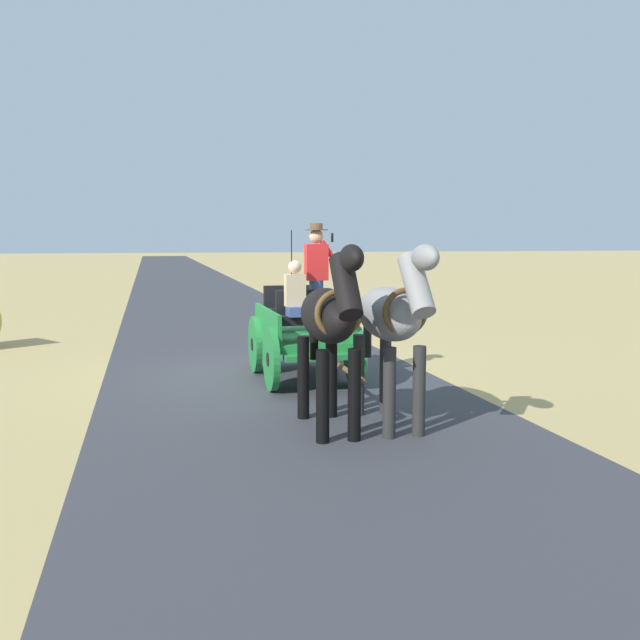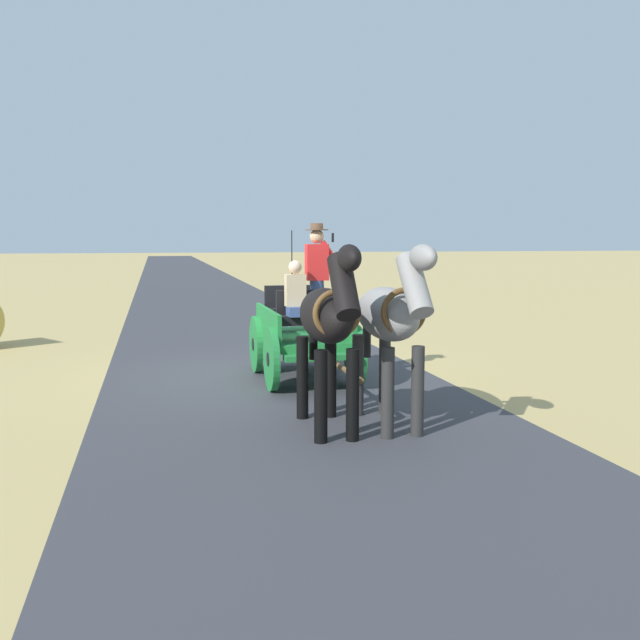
# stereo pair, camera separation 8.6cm
# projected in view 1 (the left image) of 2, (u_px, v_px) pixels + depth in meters

# --- Properties ---
(ground_plane) EXTENTS (200.00, 200.00, 0.00)m
(ground_plane) POSITION_uv_depth(u_px,v_px,m) (268.00, 374.00, 11.82)
(ground_plane) COLOR tan
(road_surface) EXTENTS (5.33, 160.00, 0.01)m
(road_surface) POSITION_uv_depth(u_px,v_px,m) (268.00, 373.00, 11.82)
(road_surface) COLOR #38383D
(road_surface) RESTS_ON ground
(horse_drawn_carriage) EXTENTS (1.44, 4.50, 2.50)m
(horse_drawn_carriage) POSITION_uv_depth(u_px,v_px,m) (304.00, 330.00, 11.20)
(horse_drawn_carriage) COLOR #1E7233
(horse_drawn_carriage) RESTS_ON ground
(horse_near_side) EXTENTS (0.61, 2.13, 2.21)m
(horse_near_side) POSITION_uv_depth(u_px,v_px,m) (391.00, 318.00, 8.32)
(horse_near_side) COLOR gray
(horse_near_side) RESTS_ON ground
(horse_off_side) EXTENTS (0.59, 2.13, 2.21)m
(horse_off_side) POSITION_uv_depth(u_px,v_px,m) (330.00, 320.00, 8.13)
(horse_off_side) COLOR black
(horse_off_side) RESTS_ON ground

